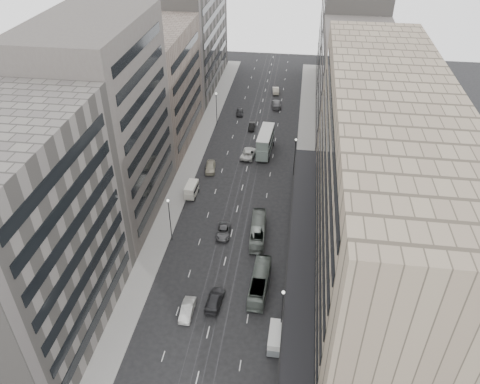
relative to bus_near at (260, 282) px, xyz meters
The scene contains 29 objects.
ground 6.85m from the bus_near, 154.90° to the right, with size 220.00×220.00×0.00m, color black.
sidewalk_right 35.18m from the bus_near, 80.29° to the left, with size 4.00×125.00×0.15m, color gray.
sidewalk_left 39.11m from the bus_near, 117.54° to the left, with size 4.00×125.00×0.15m, color gray.
department_store 21.14m from the bus_near, 18.53° to the left, with size 19.20×60.00×30.00m.
building_right_mid 52.60m from the bus_near, 72.58° to the left, with size 15.00×28.00×24.00m, color #4B4541.
building_right_far 81.62m from the bus_near, 78.97° to the left, with size 15.00×32.00×28.00m, color #635F59.
building_left_a 32.61m from the bus_near, 158.53° to the right, with size 15.00×28.00×30.00m, color #635F59.
building_left_b 35.57m from the bus_near, 149.63° to the left, with size 15.00×26.00×34.00m, color #4B4541.
building_left_c 52.40m from the bus_near, 122.58° to the left, with size 15.00×28.00×25.00m, color #6F6156.
building_left_d 81.97m from the bus_near, 109.90° to the left, with size 15.00×38.00×28.00m, color #635F59.
lamp_right_near 9.45m from the bus_near, 65.19° to the right, with size 0.44×0.44×8.32m.
lamp_right_far 32.58m from the bus_near, 83.56° to the left, with size 0.44×0.44×8.32m.
lamp_left_near 18.63m from the bus_near, 149.87° to the left, with size 0.44×0.44×8.32m.
lamp_left_far 54.62m from the bus_near, 106.83° to the left, with size 0.44×0.44×8.32m.
bus_near is the anchor object (origin of this frame).
bus_far 11.99m from the bus_near, 97.18° to the left, with size 2.33×9.94×2.77m, color gray.
double_decker 40.36m from the bus_near, 94.18° to the left, with size 3.38×9.59×5.17m.
vw_microbus 10.03m from the bus_near, 72.00° to the right, with size 2.17×4.59×2.46m.
panel_van 26.90m from the bus_near, 124.60° to the left, with size 2.21×4.24×2.62m.
sedan_1 11.33m from the bus_near, 147.63° to the right, with size 1.61×4.62×1.52m, color #B6B6B2.
sedan_2 13.76m from the bus_near, 122.66° to the left, with size 2.24×4.86×1.35m, color #4F4E51.
sedan_3 7.14m from the bus_near, 148.73° to the right, with size 2.16×5.31×1.54m, color #262629.
sedan_4 34.20m from the bus_near, 113.12° to the left, with size 1.99×4.95×1.69m, color #A9A48C.
sedan_5 51.79m from the bus_near, 97.94° to the left, with size 1.41×4.04×1.33m, color black.
sedan_6 38.77m from the bus_near, 99.44° to the left, with size 2.68×5.81×1.61m, color silver.
sedan_7 64.55m from the bus_near, 91.96° to the left, with size 2.32×5.70×1.66m, color slate.
sedan_8 59.62m from the bus_near, 100.70° to the left, with size 1.57×3.91×1.33m, color black.
sedan_9 73.66m from the bus_near, 92.39° to the left, with size 1.67×4.80×1.58m, color #B6AD97.
pedestrian 12.29m from the bus_near, 70.37° to the right, with size 0.62×0.40×1.69m, color black.
Camera 1 is at (9.87, -45.96, 51.77)m, focal length 35.00 mm.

